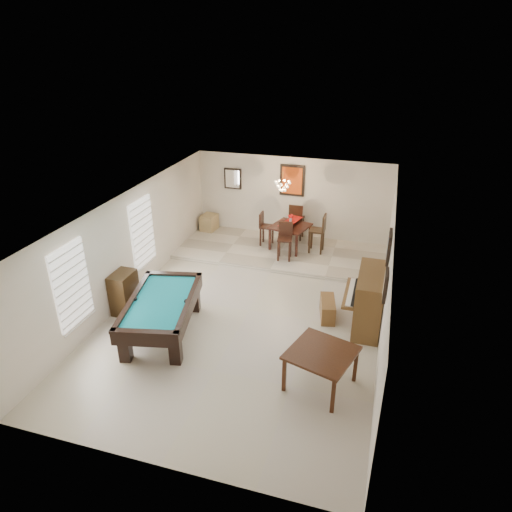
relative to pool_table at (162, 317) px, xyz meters
The scene contains 26 objects.
ground_plane 2.08m from the pool_table, 42.23° to the left, with size 6.00×9.00×0.02m, color beige.
wall_back 6.13m from the pool_table, 75.56° to the left, with size 6.00×0.04×2.60m, color silver.
wall_front 3.59m from the pool_table, 64.18° to the right, with size 6.00×0.04×2.60m, color silver.
wall_left 2.21m from the pool_table, 137.28° to the left, with size 0.04×9.00×2.60m, color silver.
wall_right 4.80m from the pool_table, 16.92° to the left, with size 0.04×9.00×2.60m, color silver.
ceiling 3.00m from the pool_table, 42.23° to the left, with size 6.00×9.00×0.04m, color white.
dining_step 4.88m from the pool_table, 71.88° to the left, with size 6.00×2.50×0.12m, color beige.
window_left_front 1.95m from the pool_table, 150.43° to the right, with size 0.06×1.00×1.70m, color white.
window_left_rear 2.65m from the pool_table, 126.45° to the left, with size 0.06×1.00×1.70m, color white.
pool_table is the anchor object (origin of this frame).
square_table 3.59m from the pool_table, 11.08° to the right, with size 1.10×1.10×0.76m, color black, non-canonical shape.
upright_piano 4.35m from the pool_table, 20.97° to the left, with size 0.87×1.55×1.29m, color brown, non-canonical shape.
piano_bench 3.70m from the pool_table, 26.08° to the left, with size 0.31×0.80×0.44m, color brown.
apothecary_chest 1.37m from the pool_table, 155.86° to the left, with size 0.44×0.66×0.99m, color black.
dining_table 5.16m from the pool_table, 70.64° to the left, with size 1.01×1.01×0.83m, color black, non-canonical shape.
flower_vase 5.20m from the pool_table, 70.64° to the left, with size 0.13×0.13×0.22m, color red, non-canonical shape.
dining_chair_south 4.43m from the pool_table, 67.00° to the left, with size 0.39×0.39×1.06m, color black, non-canonical shape.
dining_chair_north 5.88m from the pool_table, 72.72° to the left, with size 0.42×0.42×1.15m, color black, non-canonical shape.
dining_chair_west 5.00m from the pool_table, 78.61° to the left, with size 0.37×0.37×1.01m, color black, non-canonical shape.
dining_chair_east 5.44m from the pool_table, 62.54° to the left, with size 0.43×0.43×1.15m, color black, non-canonical shape.
corner_bench 5.62m from the pool_table, 101.53° to the left, with size 0.44×0.55×0.50m, color tan.
chandelier 5.14m from the pool_table, 71.70° to the left, with size 0.44×0.44×0.60m, color #FFE5B2, non-canonical shape.
back_painting 6.21m from the pool_table, 75.46° to the left, with size 0.75×0.06×0.95m, color #D84C14.
back_mirror 6.01m from the pool_table, 93.80° to the left, with size 0.55×0.06×0.65m, color white.
right_picture_upper 5.00m from the pool_table, 20.51° to the left, with size 0.06×0.55×0.65m, color slate.
right_picture_lower 4.67m from the pool_table, ahead, with size 0.06×0.45×0.55m, color gray.
Camera 1 is at (2.74, -8.69, 5.83)m, focal length 32.00 mm.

